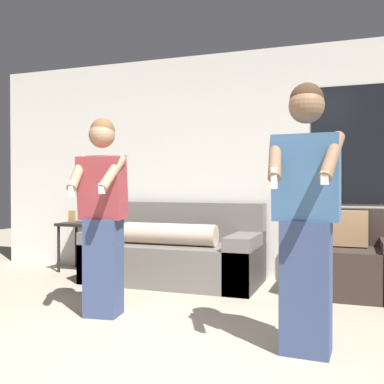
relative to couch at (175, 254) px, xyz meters
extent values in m
plane|color=tan|center=(0.70, -2.56, -0.32)|extent=(14.00, 14.00, 0.00)
cube|color=silver|center=(0.70, 0.50, 1.03)|extent=(6.88, 0.06, 2.70)
cube|color=black|center=(2.02, 0.46, 1.23)|extent=(1.10, 0.01, 1.30)
cube|color=slate|center=(0.00, -0.05, -0.10)|extent=(1.95, 0.93, 0.44)
cube|color=slate|center=(0.00, 0.31, 0.35)|extent=(1.95, 0.22, 0.46)
cube|color=slate|center=(-0.84, -0.05, -0.03)|extent=(0.28, 0.93, 0.58)
cube|color=slate|center=(0.84, -0.05, -0.03)|extent=(0.28, 0.93, 0.58)
cylinder|color=#CCB299|center=(0.00, -0.16, 0.24)|extent=(1.07, 0.24, 0.24)
cube|color=#332823|center=(1.88, 0.00, -0.08)|extent=(0.95, 0.80, 0.47)
cube|color=#332823|center=(1.88, 0.30, 0.35)|extent=(0.95, 0.20, 0.38)
cube|color=#332823|center=(1.50, 0.00, -0.03)|extent=(0.18, 0.80, 0.57)
cube|color=#A87F56|center=(1.88, 0.06, 0.35)|extent=(0.36, 0.14, 0.36)
cube|color=black|center=(-1.39, 0.21, 0.29)|extent=(0.48, 0.47, 0.04)
cylinder|color=black|center=(-1.59, 0.01, -0.02)|extent=(0.04, 0.04, 0.59)
cylinder|color=black|center=(-1.19, 0.01, -0.02)|extent=(0.04, 0.04, 0.59)
cylinder|color=black|center=(-1.59, 0.40, -0.02)|extent=(0.04, 0.04, 0.59)
cylinder|color=black|center=(-1.19, 0.40, -0.02)|extent=(0.04, 0.04, 0.59)
cube|color=tan|center=(-1.51, 0.19, 0.37)|extent=(0.10, 0.02, 0.17)
cube|color=#384770|center=(-0.07, -1.45, 0.10)|extent=(0.30, 0.27, 0.82)
cube|color=#99383D|center=(-0.07, -1.47, 0.77)|extent=(0.40, 0.32, 0.55)
sphere|color=#A37A5B|center=(-0.07, -1.48, 1.21)|extent=(0.22, 0.22, 0.22)
sphere|color=brown|center=(-0.07, -1.47, 1.25)|extent=(0.21, 0.21, 0.21)
cylinder|color=#A37A5B|center=(-0.20, -1.64, 0.89)|extent=(0.17, 0.36, 0.31)
cube|color=white|center=(-0.16, -1.78, 0.76)|extent=(0.04, 0.04, 0.13)
cylinder|color=#A37A5B|center=(0.10, -1.60, 0.89)|extent=(0.09, 0.36, 0.31)
cube|color=white|center=(0.09, -1.75, 0.76)|extent=(0.05, 0.04, 0.08)
cube|color=#384770|center=(1.62, -1.76, 0.12)|extent=(0.33, 0.26, 0.88)
cube|color=#3D6693|center=(1.62, -1.76, 0.84)|extent=(0.43, 0.27, 0.57)
sphere|color=brown|center=(1.62, -1.77, 1.31)|extent=(0.23, 0.23, 0.23)
sphere|color=#3D2819|center=(1.62, -1.76, 1.35)|extent=(0.22, 0.22, 0.22)
cylinder|color=brown|center=(1.44, -1.91, 0.97)|extent=(0.12, 0.36, 0.33)
cube|color=white|center=(1.46, -2.06, 0.83)|extent=(0.04, 0.04, 0.13)
cylinder|color=brown|center=(1.79, -1.92, 0.97)|extent=(0.16, 0.37, 0.33)
cube|color=white|center=(1.76, -2.07, 0.83)|extent=(0.05, 0.04, 0.08)
camera|label=1|loc=(1.90, -4.77, 0.79)|focal=42.00mm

